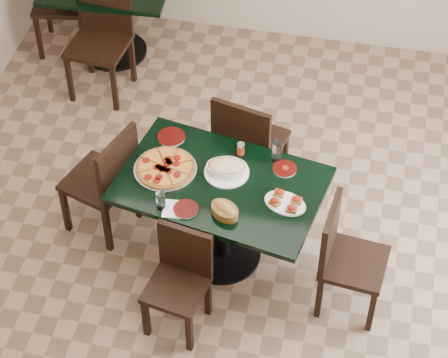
% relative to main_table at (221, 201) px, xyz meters
% --- Properties ---
extents(floor, '(5.50, 5.50, 0.00)m').
position_rel_main_table_xyz_m(floor, '(0.14, -0.02, -0.57)').
color(floor, '#8B6A50').
rests_on(floor, ground).
extents(room_shell, '(5.50, 5.50, 5.50)m').
position_rel_main_table_xyz_m(room_shell, '(1.17, 1.70, 0.60)').
color(room_shell, silver).
rests_on(room_shell, floor).
extents(main_table, '(1.49, 1.10, 0.75)m').
position_rel_main_table_xyz_m(main_table, '(0.00, 0.00, 0.00)').
color(main_table, black).
rests_on(main_table, floor).
extents(back_table, '(1.13, 0.85, 0.75)m').
position_rel_main_table_xyz_m(back_table, '(-1.46, 2.13, -0.04)').
color(back_table, black).
rests_on(back_table, floor).
extents(chair_far, '(0.55, 0.55, 0.97)m').
position_rel_main_table_xyz_m(chair_far, '(0.06, 0.64, -0.02)').
color(chair_far, black).
rests_on(chair_far, floor).
extents(chair_near, '(0.43, 0.43, 0.80)m').
position_rel_main_table_xyz_m(chair_near, '(-0.15, -0.58, -0.13)').
color(chair_near, black).
rests_on(chair_near, floor).
extents(chair_right, '(0.46, 0.46, 0.89)m').
position_rel_main_table_xyz_m(chair_right, '(0.87, -0.23, -0.07)').
color(chair_right, black).
rests_on(chair_right, floor).
extents(chair_left, '(0.56, 0.56, 0.94)m').
position_rel_main_table_xyz_m(chair_left, '(-0.84, 0.09, -0.04)').
color(chair_left, black).
rests_on(chair_left, floor).
extents(back_chair_near, '(0.51, 0.51, 1.00)m').
position_rel_main_table_xyz_m(back_chair_near, '(-1.38, 1.69, -0.00)').
color(back_chair_near, black).
rests_on(back_chair_near, floor).
extents(pepperoni_pizza, '(0.43, 0.43, 0.04)m').
position_rel_main_table_xyz_m(pepperoni_pizza, '(-0.40, 0.04, 0.20)').
color(pepperoni_pizza, silver).
rests_on(pepperoni_pizza, main_table).
extents(lasagna_casserole, '(0.31, 0.31, 0.09)m').
position_rel_main_table_xyz_m(lasagna_casserole, '(0.02, 0.10, 0.23)').
color(lasagna_casserole, white).
rests_on(lasagna_casserole, main_table).
extents(bread_basket, '(0.25, 0.23, 0.09)m').
position_rel_main_table_xyz_m(bread_basket, '(0.08, -0.27, 0.22)').
color(bread_basket, brown).
rests_on(bread_basket, main_table).
extents(bruschetta_platter, '(0.34, 0.28, 0.05)m').
position_rel_main_table_xyz_m(bruschetta_platter, '(0.45, -0.10, 0.21)').
color(bruschetta_platter, white).
rests_on(bruschetta_platter, main_table).
extents(side_plate_near, '(0.17, 0.17, 0.02)m').
position_rel_main_table_xyz_m(side_plate_near, '(-0.17, -0.29, 0.19)').
color(side_plate_near, white).
rests_on(side_plate_near, main_table).
extents(side_plate_far_r, '(0.17, 0.17, 0.03)m').
position_rel_main_table_xyz_m(side_plate_far_r, '(0.40, 0.21, 0.19)').
color(side_plate_far_r, white).
rests_on(side_plate_far_r, main_table).
extents(side_plate_far_l, '(0.20, 0.20, 0.02)m').
position_rel_main_table_xyz_m(side_plate_far_l, '(-0.43, 0.36, 0.19)').
color(side_plate_far_l, white).
rests_on(side_plate_far_l, main_table).
extents(napkin_setting, '(0.17, 0.17, 0.01)m').
position_rel_main_table_xyz_m(napkin_setting, '(-0.24, -0.30, 0.18)').
color(napkin_setting, white).
rests_on(napkin_setting, main_table).
extents(water_glass_a, '(0.08, 0.08, 0.16)m').
position_rel_main_table_xyz_m(water_glass_a, '(0.33, 0.29, 0.26)').
color(water_glass_a, silver).
rests_on(water_glass_a, main_table).
extents(water_glass_b, '(0.06, 0.06, 0.13)m').
position_rel_main_table_xyz_m(water_glass_b, '(-0.33, -0.30, 0.25)').
color(water_glass_b, silver).
rests_on(water_glass_b, main_table).
extents(pepper_shaker, '(0.05, 0.05, 0.09)m').
position_rel_main_table_xyz_m(pepper_shaker, '(0.07, 0.30, 0.23)').
color(pepper_shaker, '#B63113').
rests_on(pepper_shaker, main_table).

